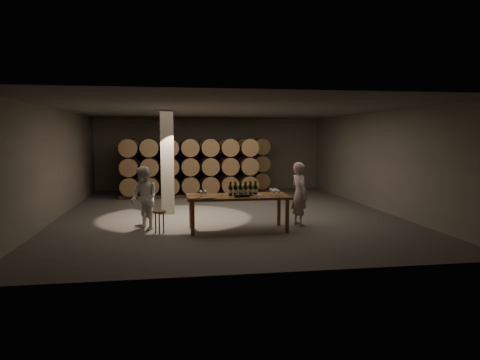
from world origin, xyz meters
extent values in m
plane|color=#54524F|center=(0.00, 0.00, 0.00)|extent=(12.00, 12.00, 0.00)
plane|color=#605E59|center=(0.00, 0.00, 3.20)|extent=(12.00, 12.00, 0.00)
plane|color=slate|center=(0.00, 6.00, 1.60)|extent=(10.00, 0.00, 10.00)
plane|color=slate|center=(0.00, -6.00, 1.60)|extent=(10.00, 0.00, 10.00)
plane|color=slate|center=(-5.00, 0.00, 1.60)|extent=(0.00, 12.00, 12.00)
plane|color=slate|center=(5.00, 0.00, 1.60)|extent=(0.00, 12.00, 12.00)
cube|color=slate|center=(-1.80, 0.20, 1.60)|extent=(0.40, 0.40, 3.20)
cylinder|color=brown|center=(-1.18, -2.93, 0.42)|extent=(0.10, 0.10, 0.84)
cylinder|color=brown|center=(1.18, -2.93, 0.42)|extent=(0.10, 0.10, 0.84)
cylinder|color=brown|center=(-1.18, -2.07, 0.42)|extent=(0.10, 0.10, 0.84)
cylinder|color=brown|center=(1.18, -2.07, 0.42)|extent=(0.10, 0.10, 0.84)
cube|color=brown|center=(0.00, -2.50, 0.87)|extent=(2.60, 1.10, 0.06)
cube|color=brown|center=(-0.57, 4.90, 0.06)|extent=(6.26, 0.10, 0.12)
cube|color=brown|center=(-0.57, 5.50, 0.06)|extent=(6.26, 0.10, 0.12)
cylinder|color=olive|center=(-3.30, 5.20, 0.47)|extent=(0.70, 0.95, 0.70)
cylinder|color=black|center=(-3.30, 4.94, 0.47)|extent=(0.73, 0.04, 0.73)
cylinder|color=black|center=(-3.30, 5.46, 0.47)|extent=(0.73, 0.04, 0.73)
cylinder|color=olive|center=(-2.52, 5.20, 0.47)|extent=(0.70, 0.95, 0.70)
cylinder|color=black|center=(-2.52, 4.94, 0.47)|extent=(0.73, 0.04, 0.73)
cylinder|color=black|center=(-2.52, 5.46, 0.47)|extent=(0.73, 0.04, 0.73)
cylinder|color=olive|center=(-1.74, 5.20, 0.47)|extent=(0.70, 0.95, 0.70)
cylinder|color=black|center=(-1.74, 4.94, 0.47)|extent=(0.73, 0.04, 0.73)
cylinder|color=black|center=(-1.74, 5.46, 0.47)|extent=(0.73, 0.04, 0.73)
cylinder|color=olive|center=(-0.96, 5.20, 0.47)|extent=(0.70, 0.95, 0.70)
cylinder|color=black|center=(-0.96, 4.94, 0.47)|extent=(0.73, 0.04, 0.73)
cylinder|color=black|center=(-0.96, 5.46, 0.47)|extent=(0.73, 0.04, 0.73)
cylinder|color=olive|center=(-0.18, 5.20, 0.47)|extent=(0.70, 0.95, 0.70)
cylinder|color=black|center=(-0.18, 4.94, 0.47)|extent=(0.73, 0.04, 0.73)
cylinder|color=black|center=(-0.18, 5.46, 0.47)|extent=(0.73, 0.04, 0.73)
cylinder|color=olive|center=(0.60, 5.20, 0.47)|extent=(0.70, 0.95, 0.70)
cylinder|color=black|center=(0.60, 4.94, 0.47)|extent=(0.73, 0.04, 0.73)
cylinder|color=black|center=(0.60, 5.46, 0.47)|extent=(0.73, 0.04, 0.73)
cylinder|color=olive|center=(1.38, 5.20, 0.47)|extent=(0.70, 0.95, 0.70)
cylinder|color=black|center=(1.38, 4.94, 0.47)|extent=(0.73, 0.04, 0.73)
cylinder|color=black|center=(1.38, 5.46, 0.47)|extent=(0.73, 0.04, 0.73)
cylinder|color=olive|center=(2.16, 5.20, 0.47)|extent=(0.70, 0.95, 0.70)
cylinder|color=black|center=(2.16, 4.94, 0.47)|extent=(0.73, 0.04, 0.73)
cylinder|color=black|center=(2.16, 5.46, 0.47)|extent=(0.73, 0.04, 0.73)
cylinder|color=olive|center=(-3.30, 5.20, 1.21)|extent=(0.70, 0.95, 0.70)
cylinder|color=black|center=(-3.30, 4.94, 1.21)|extent=(0.73, 0.04, 0.73)
cylinder|color=black|center=(-3.30, 5.46, 1.21)|extent=(0.73, 0.04, 0.73)
cylinder|color=olive|center=(-2.52, 5.20, 1.21)|extent=(0.70, 0.95, 0.70)
cylinder|color=black|center=(-2.52, 4.94, 1.21)|extent=(0.73, 0.04, 0.73)
cylinder|color=black|center=(-2.52, 5.46, 1.21)|extent=(0.73, 0.04, 0.73)
cylinder|color=olive|center=(-1.74, 5.20, 1.21)|extent=(0.70, 0.95, 0.70)
cylinder|color=black|center=(-1.74, 4.94, 1.21)|extent=(0.73, 0.04, 0.73)
cylinder|color=black|center=(-1.74, 5.46, 1.21)|extent=(0.73, 0.04, 0.73)
cylinder|color=olive|center=(-0.96, 5.20, 1.21)|extent=(0.70, 0.95, 0.70)
cylinder|color=black|center=(-0.96, 4.94, 1.21)|extent=(0.73, 0.04, 0.73)
cylinder|color=black|center=(-0.96, 5.46, 1.21)|extent=(0.73, 0.04, 0.73)
cylinder|color=olive|center=(-0.18, 5.20, 1.21)|extent=(0.70, 0.95, 0.70)
cylinder|color=black|center=(-0.18, 4.94, 1.21)|extent=(0.73, 0.04, 0.73)
cylinder|color=black|center=(-0.18, 5.46, 1.21)|extent=(0.73, 0.04, 0.73)
cylinder|color=olive|center=(0.60, 5.20, 1.21)|extent=(0.70, 0.95, 0.70)
cylinder|color=black|center=(0.60, 4.94, 1.21)|extent=(0.73, 0.04, 0.73)
cylinder|color=black|center=(0.60, 5.46, 1.21)|extent=(0.73, 0.04, 0.73)
cylinder|color=olive|center=(1.38, 5.20, 1.21)|extent=(0.70, 0.95, 0.70)
cylinder|color=black|center=(1.38, 4.94, 1.21)|extent=(0.73, 0.04, 0.73)
cylinder|color=black|center=(1.38, 5.46, 1.21)|extent=(0.73, 0.04, 0.73)
cylinder|color=olive|center=(2.16, 5.20, 1.21)|extent=(0.70, 0.95, 0.70)
cylinder|color=black|center=(2.16, 4.94, 1.21)|extent=(0.73, 0.04, 0.73)
cylinder|color=black|center=(2.16, 5.46, 1.21)|extent=(0.73, 0.04, 0.73)
cylinder|color=olive|center=(-3.30, 5.20, 1.95)|extent=(0.70, 0.95, 0.70)
cylinder|color=black|center=(-3.30, 4.94, 1.95)|extent=(0.73, 0.04, 0.73)
cylinder|color=black|center=(-3.30, 5.46, 1.95)|extent=(0.73, 0.04, 0.73)
cylinder|color=olive|center=(-2.52, 5.20, 1.95)|extent=(0.70, 0.95, 0.70)
cylinder|color=black|center=(-2.52, 4.94, 1.95)|extent=(0.73, 0.04, 0.73)
cylinder|color=black|center=(-2.52, 5.46, 1.95)|extent=(0.73, 0.04, 0.73)
cylinder|color=olive|center=(-1.74, 5.20, 1.95)|extent=(0.70, 0.95, 0.70)
cylinder|color=black|center=(-1.74, 4.94, 1.95)|extent=(0.73, 0.04, 0.73)
cylinder|color=black|center=(-1.74, 5.46, 1.95)|extent=(0.73, 0.04, 0.73)
cylinder|color=olive|center=(-0.96, 5.20, 1.95)|extent=(0.70, 0.95, 0.70)
cylinder|color=black|center=(-0.96, 4.94, 1.95)|extent=(0.73, 0.04, 0.73)
cylinder|color=black|center=(-0.96, 5.46, 1.95)|extent=(0.73, 0.04, 0.73)
cylinder|color=olive|center=(-0.18, 5.20, 1.95)|extent=(0.70, 0.95, 0.70)
cylinder|color=black|center=(-0.18, 4.94, 1.95)|extent=(0.73, 0.04, 0.73)
cylinder|color=black|center=(-0.18, 5.46, 1.95)|extent=(0.73, 0.04, 0.73)
cylinder|color=olive|center=(0.60, 5.20, 1.95)|extent=(0.70, 0.95, 0.70)
cylinder|color=black|center=(0.60, 4.94, 1.95)|extent=(0.73, 0.04, 0.73)
cylinder|color=black|center=(0.60, 5.46, 1.95)|extent=(0.73, 0.04, 0.73)
cylinder|color=olive|center=(1.38, 5.20, 1.95)|extent=(0.70, 0.95, 0.70)
cylinder|color=black|center=(1.38, 4.94, 1.95)|extent=(0.73, 0.04, 0.73)
cylinder|color=black|center=(1.38, 5.46, 1.95)|extent=(0.73, 0.04, 0.73)
cylinder|color=olive|center=(2.16, 5.20, 1.95)|extent=(0.70, 0.95, 0.70)
cylinder|color=black|center=(2.16, 4.94, 1.95)|extent=(0.73, 0.04, 0.73)
cylinder|color=black|center=(2.16, 5.46, 1.95)|extent=(0.73, 0.04, 0.73)
cube|color=brown|center=(-0.96, 3.50, 0.06)|extent=(5.48, 0.10, 0.12)
cube|color=brown|center=(-0.96, 4.10, 0.06)|extent=(5.48, 0.10, 0.12)
cylinder|color=olive|center=(-3.30, 3.80, 0.47)|extent=(0.70, 0.95, 0.70)
cylinder|color=black|center=(-3.30, 3.54, 0.47)|extent=(0.73, 0.04, 0.73)
cylinder|color=black|center=(-3.30, 4.06, 0.47)|extent=(0.73, 0.04, 0.73)
cylinder|color=olive|center=(-2.52, 3.80, 0.47)|extent=(0.70, 0.95, 0.70)
cylinder|color=black|center=(-2.52, 3.54, 0.47)|extent=(0.73, 0.04, 0.73)
cylinder|color=black|center=(-2.52, 4.06, 0.47)|extent=(0.73, 0.04, 0.73)
cylinder|color=olive|center=(-1.74, 3.80, 0.47)|extent=(0.70, 0.95, 0.70)
cylinder|color=black|center=(-1.74, 3.54, 0.47)|extent=(0.73, 0.04, 0.73)
cylinder|color=black|center=(-1.74, 4.06, 0.47)|extent=(0.73, 0.04, 0.73)
cylinder|color=olive|center=(-0.96, 3.80, 0.47)|extent=(0.70, 0.95, 0.70)
cylinder|color=black|center=(-0.96, 3.54, 0.47)|extent=(0.73, 0.04, 0.73)
cylinder|color=black|center=(-0.96, 4.06, 0.47)|extent=(0.73, 0.04, 0.73)
cylinder|color=olive|center=(-0.18, 3.80, 0.47)|extent=(0.70, 0.95, 0.70)
cylinder|color=black|center=(-0.18, 3.54, 0.47)|extent=(0.73, 0.04, 0.73)
cylinder|color=black|center=(-0.18, 4.06, 0.47)|extent=(0.73, 0.04, 0.73)
cylinder|color=olive|center=(0.60, 3.80, 0.47)|extent=(0.70, 0.95, 0.70)
cylinder|color=black|center=(0.60, 3.54, 0.47)|extent=(0.73, 0.04, 0.73)
cylinder|color=black|center=(0.60, 4.06, 0.47)|extent=(0.73, 0.04, 0.73)
cylinder|color=olive|center=(1.38, 3.80, 0.47)|extent=(0.70, 0.95, 0.70)
cylinder|color=black|center=(1.38, 3.54, 0.47)|extent=(0.73, 0.04, 0.73)
cylinder|color=black|center=(1.38, 4.06, 0.47)|extent=(0.73, 0.04, 0.73)
cylinder|color=olive|center=(-3.30, 3.80, 1.21)|extent=(0.70, 0.95, 0.70)
cylinder|color=black|center=(-3.30, 3.54, 1.21)|extent=(0.73, 0.04, 0.73)
cylinder|color=black|center=(-3.30, 4.06, 1.21)|extent=(0.73, 0.04, 0.73)
cylinder|color=olive|center=(-2.52, 3.80, 1.21)|extent=(0.70, 0.95, 0.70)
cylinder|color=black|center=(-2.52, 3.54, 1.21)|extent=(0.73, 0.04, 0.73)
cylinder|color=black|center=(-2.52, 4.06, 1.21)|extent=(0.73, 0.04, 0.73)
cylinder|color=olive|center=(-1.74, 3.80, 1.21)|extent=(0.70, 0.95, 0.70)
cylinder|color=black|center=(-1.74, 3.54, 1.21)|extent=(0.73, 0.04, 0.73)
cylinder|color=black|center=(-1.74, 4.06, 1.21)|extent=(0.73, 0.04, 0.73)
cylinder|color=olive|center=(-0.96, 3.80, 1.21)|extent=(0.70, 0.95, 0.70)
cylinder|color=black|center=(-0.96, 3.54, 1.21)|extent=(0.73, 0.04, 0.73)
cylinder|color=black|center=(-0.96, 4.06, 1.21)|extent=(0.73, 0.04, 0.73)
cylinder|color=olive|center=(-0.18, 3.80, 1.21)|extent=(0.70, 0.95, 0.70)
cylinder|color=black|center=(-0.18, 3.54, 1.21)|extent=(0.73, 0.04, 0.73)
cylinder|color=black|center=(-0.18, 4.06, 1.21)|extent=(0.73, 0.04, 0.73)
cylinder|color=olive|center=(0.60, 3.80, 1.21)|extent=(0.70, 0.95, 0.70)
cylinder|color=black|center=(0.60, 3.54, 1.21)|extent=(0.73, 0.04, 0.73)
cylinder|color=black|center=(0.60, 4.06, 1.21)|extent=(0.73, 0.04, 0.73)
cylinder|color=olive|center=(1.38, 3.80, 1.21)|extent=(0.70, 0.95, 0.70)
cylinder|color=black|center=(1.38, 3.54, 1.21)|extent=(0.73, 0.04, 0.73)
cylinder|color=black|center=(1.38, 4.06, 1.21)|extent=(0.73, 0.04, 0.73)
cylinder|color=olive|center=(-3.30, 3.80, 1.95)|extent=(0.70, 0.95, 0.70)
cylinder|color=black|center=(-3.30, 3.54, 1.95)|extent=(0.73, 0.04, 0.73)
cylinder|color=black|center=(-3.30, 4.06, 1.95)|extent=(0.73, 0.04, 0.73)
cylinder|color=olive|center=(-2.52, 3.80, 1.95)|extent=(0.70, 0.95, 0.70)
cylinder|color=black|center=(-2.52, 3.54, 1.95)|extent=(0.73, 0.04, 0.73)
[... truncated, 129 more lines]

